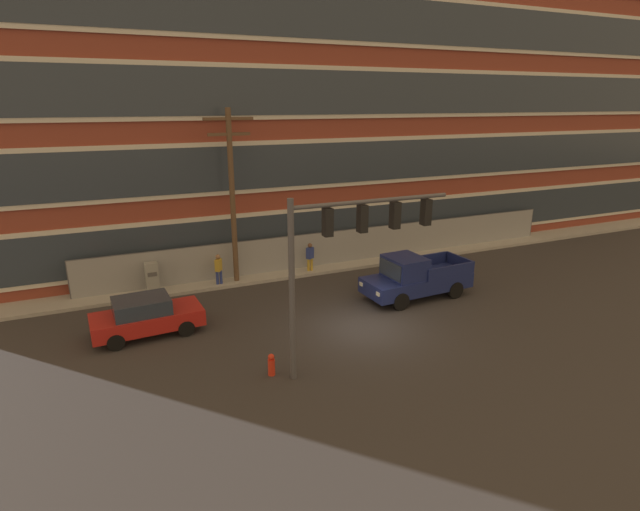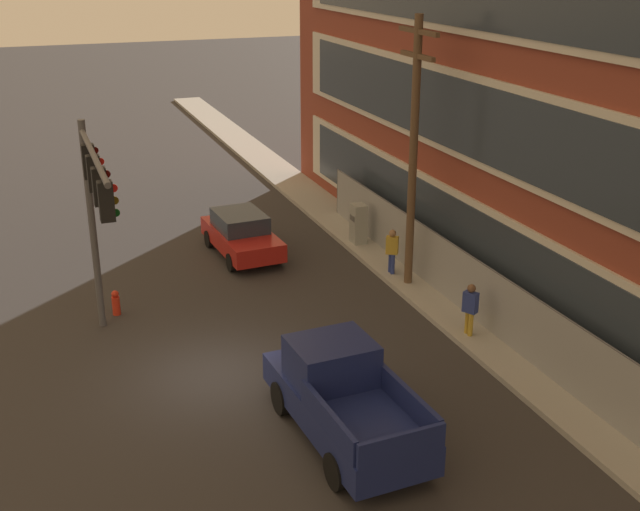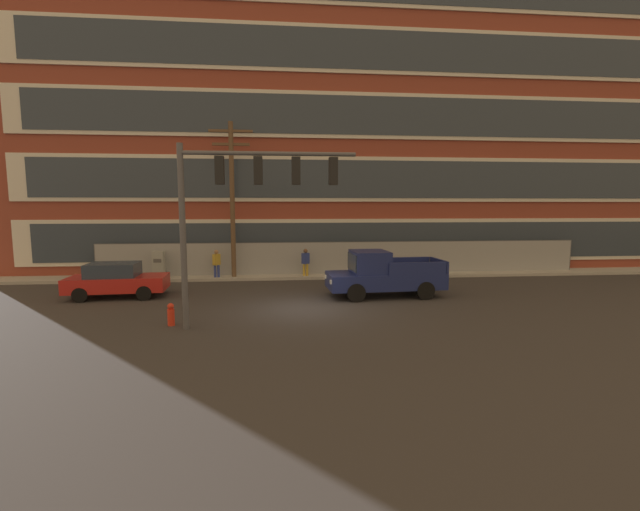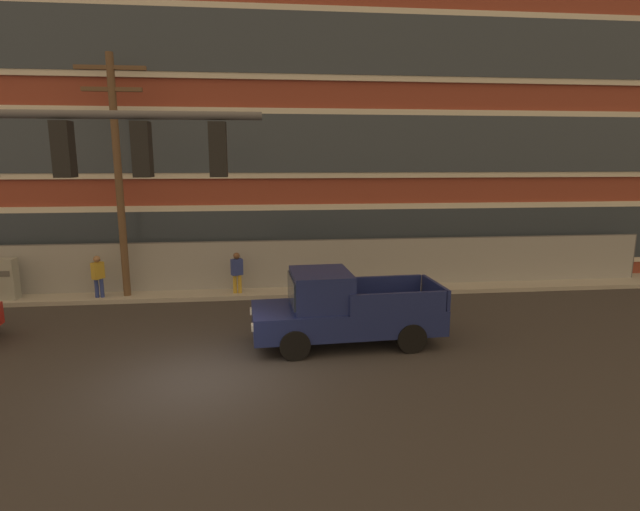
{
  "view_description": "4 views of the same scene",
  "coord_description": "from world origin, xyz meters",
  "px_view_note": "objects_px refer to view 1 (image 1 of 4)",
  "views": [
    {
      "loc": [
        -9.16,
        -16.3,
        8.85
      ],
      "look_at": [
        -1.22,
        1.76,
        2.75
      ],
      "focal_mm": 28.0,
      "sensor_mm": 36.0,
      "label": 1
    },
    {
      "loc": [
        18.11,
        -4.0,
        10.38
      ],
      "look_at": [
        -1.43,
        3.4,
        2.34
      ],
      "focal_mm": 45.0,
      "sensor_mm": 36.0,
      "label": 2
    },
    {
      "loc": [
        -0.93,
        -16.72,
        4.09
      ],
      "look_at": [
        1.08,
        3.97,
        1.67
      ],
      "focal_mm": 24.0,
      "sensor_mm": 36.0,
      "label": 3
    },
    {
      "loc": [
        1.66,
        -11.1,
        5.08
      ],
      "look_at": [
        3.18,
        2.77,
        2.37
      ],
      "focal_mm": 28.0,
      "sensor_mm": 36.0,
      "label": 4
    }
  ],
  "objects_px": {
    "pedestrian_near_cabinet": "(219,268)",
    "pedestrian_by_fence": "(310,256)",
    "fire_hydrant": "(271,365)",
    "sedan_red": "(146,316)",
    "utility_pole_near_corner": "(232,191)",
    "electrical_cabinet": "(152,279)",
    "pickup_truck_navy": "(415,278)",
    "traffic_signal_mast": "(348,241)"
  },
  "relations": [
    {
      "from": "pedestrian_near_cabinet",
      "to": "pedestrian_by_fence",
      "type": "distance_m",
      "value": 4.92
    },
    {
      "from": "pedestrian_by_fence",
      "to": "fire_hydrant",
      "type": "distance_m",
      "value": 10.5
    },
    {
      "from": "sedan_red",
      "to": "pedestrian_near_cabinet",
      "type": "relative_size",
      "value": 2.54
    },
    {
      "from": "utility_pole_near_corner",
      "to": "fire_hydrant",
      "type": "height_order",
      "value": "utility_pole_near_corner"
    },
    {
      "from": "pedestrian_by_fence",
      "to": "pedestrian_near_cabinet",
      "type": "bearing_deg",
      "value": -179.29
    },
    {
      "from": "sedan_red",
      "to": "electrical_cabinet",
      "type": "relative_size",
      "value": 2.64
    },
    {
      "from": "pickup_truck_navy",
      "to": "fire_hydrant",
      "type": "bearing_deg",
      "value": -154.67
    },
    {
      "from": "sedan_red",
      "to": "electrical_cabinet",
      "type": "xyz_separation_m",
      "value": [
        0.69,
        4.26,
        0.01
      ]
    },
    {
      "from": "electrical_cabinet",
      "to": "fire_hydrant",
      "type": "relative_size",
      "value": 2.08
    },
    {
      "from": "pickup_truck_navy",
      "to": "sedan_red",
      "type": "distance_m",
      "value": 11.92
    },
    {
      "from": "pickup_truck_navy",
      "to": "pedestrian_by_fence",
      "type": "relative_size",
      "value": 3.16
    },
    {
      "from": "utility_pole_near_corner",
      "to": "fire_hydrant",
      "type": "bearing_deg",
      "value": -97.46
    },
    {
      "from": "pickup_truck_navy",
      "to": "electrical_cabinet",
      "type": "height_order",
      "value": "pickup_truck_navy"
    },
    {
      "from": "traffic_signal_mast",
      "to": "fire_hydrant",
      "type": "height_order",
      "value": "traffic_signal_mast"
    },
    {
      "from": "utility_pole_near_corner",
      "to": "pedestrian_by_fence",
      "type": "xyz_separation_m",
      "value": [
        4.0,
        -0.1,
        -3.77
      ]
    },
    {
      "from": "fire_hydrant",
      "to": "electrical_cabinet",
      "type": "bearing_deg",
      "value": 107.24
    },
    {
      "from": "utility_pole_near_corner",
      "to": "sedan_red",
      "type": "bearing_deg",
      "value": -137.81
    },
    {
      "from": "electrical_cabinet",
      "to": "pedestrian_by_fence",
      "type": "xyz_separation_m",
      "value": [
        8.05,
        -0.07,
        0.16
      ]
    },
    {
      "from": "utility_pole_near_corner",
      "to": "electrical_cabinet",
      "type": "distance_m",
      "value": 5.64
    },
    {
      "from": "traffic_signal_mast",
      "to": "pedestrian_near_cabinet",
      "type": "distance_m",
      "value": 10.42
    },
    {
      "from": "sedan_red",
      "to": "utility_pole_near_corner",
      "type": "height_order",
      "value": "utility_pole_near_corner"
    },
    {
      "from": "sedan_red",
      "to": "traffic_signal_mast",
      "type": "bearing_deg",
      "value": -41.44
    },
    {
      "from": "electrical_cabinet",
      "to": "utility_pole_near_corner",
      "type": "bearing_deg",
      "value": 0.42
    },
    {
      "from": "traffic_signal_mast",
      "to": "electrical_cabinet",
      "type": "bearing_deg",
      "value": 119.29
    },
    {
      "from": "traffic_signal_mast",
      "to": "utility_pole_near_corner",
      "type": "distance_m",
      "value": 9.77
    },
    {
      "from": "traffic_signal_mast",
      "to": "pickup_truck_navy",
      "type": "bearing_deg",
      "value": 37.45
    },
    {
      "from": "pickup_truck_navy",
      "to": "pedestrian_by_fence",
      "type": "height_order",
      "value": "pickup_truck_navy"
    },
    {
      "from": "pickup_truck_navy",
      "to": "electrical_cabinet",
      "type": "xyz_separation_m",
      "value": [
        -11.2,
        5.21,
        -0.16
      ]
    },
    {
      "from": "utility_pole_near_corner",
      "to": "pedestrian_by_fence",
      "type": "distance_m",
      "value": 5.5
    },
    {
      "from": "traffic_signal_mast",
      "to": "sedan_red",
      "type": "xyz_separation_m",
      "value": [
        -6.1,
        5.38,
        -3.75
      ]
    },
    {
      "from": "pickup_truck_navy",
      "to": "utility_pole_near_corner",
      "type": "xyz_separation_m",
      "value": [
        -7.15,
        5.24,
        3.77
      ]
    },
    {
      "from": "sedan_red",
      "to": "utility_pole_near_corner",
      "type": "distance_m",
      "value": 7.51
    },
    {
      "from": "traffic_signal_mast",
      "to": "pedestrian_by_fence",
      "type": "height_order",
      "value": "traffic_signal_mast"
    },
    {
      "from": "sedan_red",
      "to": "pedestrian_by_fence",
      "type": "relative_size",
      "value": 2.54
    },
    {
      "from": "pickup_truck_navy",
      "to": "pedestrian_near_cabinet",
      "type": "distance_m",
      "value": 9.53
    },
    {
      "from": "fire_hydrant",
      "to": "sedan_red",
      "type": "bearing_deg",
      "value": 125.76
    },
    {
      "from": "traffic_signal_mast",
      "to": "pickup_truck_navy",
      "type": "xyz_separation_m",
      "value": [
        5.79,
        4.43,
        -3.58
      ]
    },
    {
      "from": "sedan_red",
      "to": "pedestrian_near_cabinet",
      "type": "bearing_deg",
      "value": 47.26
    },
    {
      "from": "pickup_truck_navy",
      "to": "electrical_cabinet",
      "type": "relative_size",
      "value": 3.29
    },
    {
      "from": "utility_pole_near_corner",
      "to": "fire_hydrant",
      "type": "xyz_separation_m",
      "value": [
        -1.2,
        -9.2,
        -4.36
      ]
    },
    {
      "from": "pickup_truck_navy",
      "to": "sedan_red",
      "type": "height_order",
      "value": "pickup_truck_navy"
    },
    {
      "from": "pickup_truck_navy",
      "to": "pedestrian_near_cabinet",
      "type": "relative_size",
      "value": 3.16
    }
  ]
}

